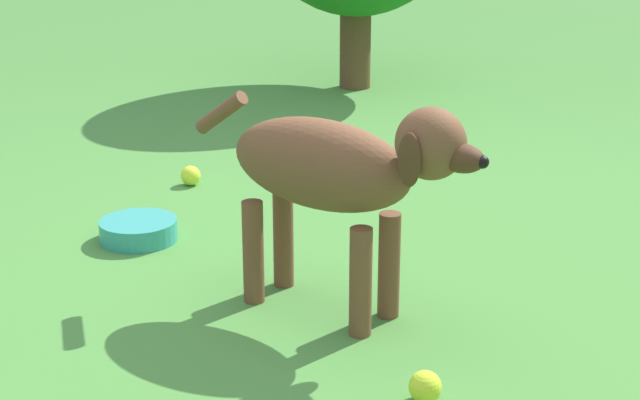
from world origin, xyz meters
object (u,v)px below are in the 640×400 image
(tennis_ball_2, at_px, (425,387))
(water_bowl, at_px, (139,230))
(tennis_ball_0, at_px, (191,176))
(dog, at_px, (337,171))

(tennis_ball_2, height_order, water_bowl, tennis_ball_2)
(tennis_ball_0, bearing_deg, dog, 18.49)
(dog, distance_m, tennis_ball_2, 0.55)
(water_bowl, bearing_deg, dog, 42.19)
(water_bowl, bearing_deg, tennis_ball_0, 163.68)
(tennis_ball_0, distance_m, tennis_ball_2, 1.53)
(tennis_ball_0, height_order, water_bowl, tennis_ball_0)
(tennis_ball_0, relative_size, water_bowl, 0.30)
(dog, height_order, water_bowl, dog)
(tennis_ball_0, height_order, tennis_ball_2, same)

